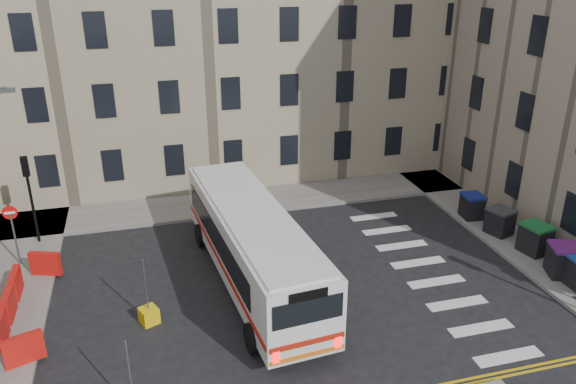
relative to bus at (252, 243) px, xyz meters
name	(u,v)px	position (x,y,z in m)	size (l,w,h in m)	color
ground	(333,280)	(3.20, -0.70, -1.81)	(120.00, 120.00, 0.00)	black
pavement_north	(169,210)	(-2.80, 7.90, -1.73)	(36.00, 3.20, 0.15)	slate
pavement_east	(474,214)	(12.20, 3.30, -1.73)	(2.40, 26.00, 0.15)	slate
terrace_north	(130,25)	(-3.80, 14.80, 6.81)	(38.30, 10.80, 17.20)	tan
traffic_light_nw	(29,186)	(-8.80, 5.80, 1.06)	(0.28, 0.22, 4.10)	black
no_entry_north	(12,223)	(-9.30, 3.80, 0.27)	(0.60, 0.08, 3.00)	#595B5E
roadworks_barriers	(20,303)	(-8.64, -0.20, -1.16)	(1.66, 6.26, 1.00)	red
bus	(252,243)	(0.00, 0.00, 0.00)	(3.74, 11.73, 3.13)	silver
wheelie_bin_b	(562,260)	(12.24, -2.92, -1.00)	(1.37, 1.47, 1.31)	black
wheelie_bin_c	(535,238)	(12.41, -1.00, -0.99)	(1.27, 1.39, 1.33)	black
wheelie_bin_d	(500,221)	(12.01, 0.99, -1.03)	(1.28, 1.37, 1.25)	black
wheelie_bin_e	(472,206)	(11.74, 2.91, -1.05)	(1.05, 1.17, 1.20)	black
bollard_yellow	(149,315)	(-4.17, -1.66, -1.51)	(0.60, 0.60, 0.60)	#E0BB0C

